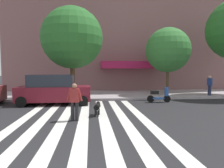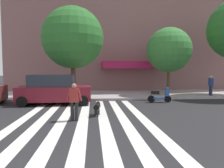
{
  "view_description": "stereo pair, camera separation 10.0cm",
  "coord_description": "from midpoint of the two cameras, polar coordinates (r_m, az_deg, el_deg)",
  "views": [
    {
      "loc": [
        1.0,
        -2.48,
        2.2
      ],
      "look_at": [
        2.09,
        7.79,
        1.51
      ],
      "focal_mm": 32.41,
      "sensor_mm": 36.0,
      "label": 1
    },
    {
      "loc": [
        1.1,
        -2.49,
        2.2
      ],
      "look_at": [
        2.09,
        7.79,
        1.51
      ],
      "focal_mm": 32.41,
      "sensor_mm": 36.0,
      "label": 2
    }
  ],
  "objects": [
    {
      "name": "street_tree_nearest",
      "position": [
        15.77,
        -10.8,
        12.6
      ],
      "size": [
        4.6,
        4.6,
        6.78
      ],
      "color": "#4C3823",
      "rests_on": "sidewalk_far"
    },
    {
      "name": "sidewalk_far",
      "position": [
        17.84,
        -8.84,
        -3.04
      ],
      "size": [
        80.0,
        6.0,
        0.15
      ],
      "primitive_type": "cube",
      "color": "#AA9EA3",
      "rests_on": "ground_plane"
    },
    {
      "name": "street_tree_middle",
      "position": [
        18.04,
        15.89,
        9.19
      ],
      "size": [
        3.79,
        3.79,
        5.68
      ],
      "color": "#4C3823",
      "rests_on": "sidewalk_far"
    },
    {
      "name": "dog_on_leash",
      "position": [
        9.92,
        -3.9,
        -6.37
      ],
      "size": [
        0.36,
        1.0,
        0.65
      ],
      "color": "black",
      "rests_on": "ground_plane"
    },
    {
      "name": "ground_plane",
      "position": [
        8.92,
        -12.28,
        -10.54
      ],
      "size": [
        160.0,
        160.0,
        0.0
      ],
      "primitive_type": "plane",
      "color": "#232326"
    },
    {
      "name": "parked_scooter",
      "position": [
        14.3,
        13.45,
        -3.18
      ],
      "size": [
        1.63,
        0.5,
        1.11
      ],
      "color": "black",
      "rests_on": "ground_plane"
    },
    {
      "name": "pedestrian_bystander",
      "position": [
        18.35,
        26.26,
        -0.06
      ],
      "size": [
        0.26,
        0.71,
        1.64
      ],
      "color": "#282D4C",
      "rests_on": "sidewalk_far"
    },
    {
      "name": "crosswalk_stripes",
      "position": [
        8.87,
        -7.89,
        -10.55
      ],
      "size": [
        5.85,
        11.59,
        0.01
      ],
      "color": "silver",
      "rests_on": "ground_plane"
    },
    {
      "name": "parked_car_behind_first",
      "position": [
        13.64,
        -15.72,
        -1.58
      ],
      "size": [
        4.6,
        1.99,
        1.93
      ],
      "color": "maroon",
      "rests_on": "ground_plane"
    },
    {
      "name": "pedestrian_dog_walker",
      "position": [
        8.99,
        -10.28,
        -4.37
      ],
      "size": [
        0.71,
        0.3,
        1.64
      ],
      "color": "black",
      "rests_on": "ground_plane"
    }
  ]
}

